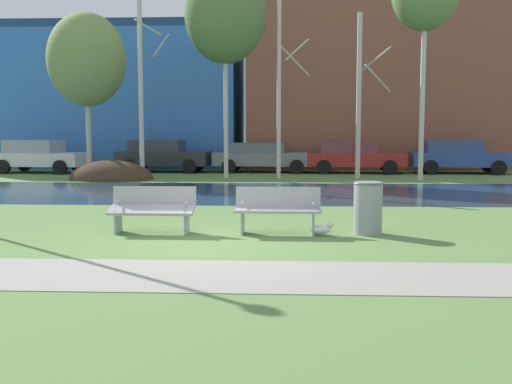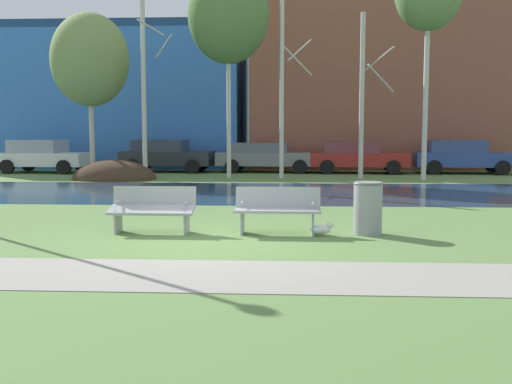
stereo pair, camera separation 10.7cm
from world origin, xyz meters
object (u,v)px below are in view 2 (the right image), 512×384
object	(u,v)px
bench_left	(153,208)
parked_sedan_second_dark	(166,155)
parked_van_nearest_white	(43,156)
trash_bin	(368,207)
parked_hatch_third_grey	(266,156)
parked_wagon_fourth_red	(357,157)
seagull	(322,229)
bench_right	(278,209)
parked_suv_fifth_blue	(462,156)

from	to	relation	value
bench_left	parked_sedan_second_dark	xyz separation A→B (m)	(-3.23, 16.83, 0.32)
parked_van_nearest_white	parked_sedan_second_dark	bearing A→B (deg)	8.21
trash_bin	parked_hatch_third_grey	distance (m)	16.99
bench_left	parked_sedan_second_dark	world-z (taller)	parked_sedan_second_dark
parked_sedan_second_dark	parked_wagon_fourth_red	xyz separation A→B (m)	(8.87, -0.33, -0.04)
bench_left	parked_hatch_third_grey	distance (m)	16.93
trash_bin	seagull	world-z (taller)	trash_bin
seagull	bench_left	bearing A→B (deg)	176.47
bench_right	parked_hatch_third_grey	bearing A→B (deg)	93.03
seagull	parked_wagon_fourth_red	bearing A→B (deg)	81.59
bench_left	parked_sedan_second_dark	size ratio (longest dim) A/B	0.37
parked_sedan_second_dark	parked_wagon_fourth_red	bearing A→B (deg)	-2.13
bench_left	parked_wagon_fourth_red	world-z (taller)	parked_wagon_fourth_red
seagull	parked_van_nearest_white	world-z (taller)	parked_van_nearest_white
parked_van_nearest_white	parked_wagon_fourth_red	world-z (taller)	parked_van_nearest_white
bench_right	parked_suv_fifth_blue	world-z (taller)	parked_suv_fifth_blue
bench_right	parked_wagon_fourth_red	xyz separation A→B (m)	(3.28, 16.50, 0.28)
parked_sedan_second_dark	parked_hatch_third_grey	xyz separation A→B (m)	(4.70, 0.04, -0.05)
parked_suv_fifth_blue	seagull	bearing A→B (deg)	-113.16
parked_van_nearest_white	parked_suv_fifth_blue	world-z (taller)	parked_van_nearest_white
bench_right	parked_suv_fifth_blue	bearing A→B (deg)	64.27
bench_left	seagull	xyz separation A→B (m)	(3.18, -0.20, -0.34)
parked_wagon_fourth_red	bench_left	bearing A→B (deg)	-108.89
bench_right	seagull	size ratio (longest dim) A/B	3.58
parked_van_nearest_white	trash_bin	bearing A→B (deg)	-51.25
bench_left	seagull	size ratio (longest dim) A/B	3.58
trash_bin	parked_suv_fifth_blue	world-z (taller)	parked_suv_fifth_blue
parked_hatch_third_grey	parked_wagon_fourth_red	size ratio (longest dim) A/B	1.06
seagull	parked_sedan_second_dark	bearing A→B (deg)	110.62
trash_bin	seagull	xyz separation A→B (m)	(-0.87, -0.27, -0.38)
bench_right	parked_hatch_third_grey	xyz separation A→B (m)	(-0.89, 16.87, 0.27)
bench_left	parked_van_nearest_white	size ratio (longest dim) A/B	0.38
parked_suv_fifth_blue	parked_wagon_fourth_red	bearing A→B (deg)	-179.59
parked_van_nearest_white	parked_suv_fifth_blue	size ratio (longest dim) A/B	0.93
trash_bin	parked_wagon_fourth_red	size ratio (longest dim) A/B	0.22
bench_left	parked_van_nearest_white	xyz separation A→B (m)	(-8.76, 16.03, 0.32)
bench_left	bench_right	world-z (taller)	same
bench_right	trash_bin	distance (m)	1.68
bench_left	trash_bin	size ratio (longest dim) A/B	1.64
bench_right	trash_bin	bearing A→B (deg)	2.43
parked_van_nearest_white	parked_sedan_second_dark	size ratio (longest dim) A/B	0.96
bench_left	bench_right	bearing A→B (deg)	0.00
bench_right	parked_sedan_second_dark	bearing A→B (deg)	108.38
trash_bin	parked_suv_fifth_blue	size ratio (longest dim) A/B	0.22
bench_left	parked_wagon_fourth_red	xyz separation A→B (m)	(5.65, 16.50, 0.28)
parked_suv_fifth_blue	trash_bin	bearing A→B (deg)	-110.91
trash_bin	parked_hatch_third_grey	bearing A→B (deg)	98.71
bench_left	parked_suv_fifth_blue	size ratio (longest dim) A/B	0.36
bench_left	seagull	world-z (taller)	bench_left
trash_bin	parked_hatch_third_grey	xyz separation A→B (m)	(-2.57, 16.79, 0.23)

